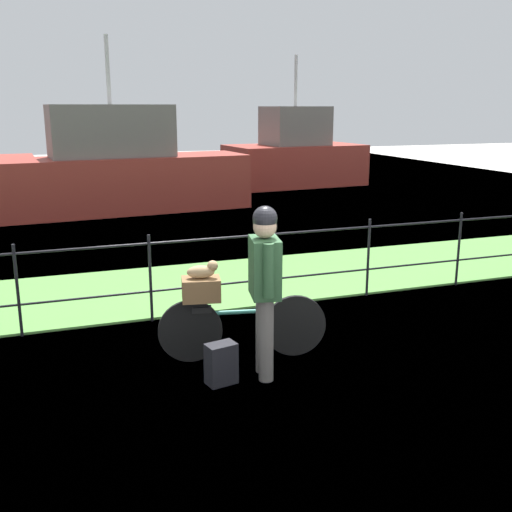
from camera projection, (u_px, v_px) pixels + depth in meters
ground_plane at (337, 369)px, 6.01m from camera, size 60.00×60.00×0.00m
grass_strip at (237, 281)px, 8.97m from camera, size 27.00×2.40×0.03m
harbor_water at (141, 199)px, 17.09m from camera, size 30.00×30.00×0.00m
iron_fence at (266, 261)px, 7.71m from camera, size 18.04×0.04×1.08m
bicycle_main at (241, 327)px, 6.19m from camera, size 1.73×0.39×0.66m
wooden_crate at (201, 289)px, 6.03m from camera, size 0.43×0.34×0.23m
terrier_dog at (203, 271)px, 5.99m from camera, size 0.32×0.19×0.18m
cyclist_person at (265, 277)px, 5.63m from camera, size 0.33×0.53×1.68m
backpack_on_paving at (221, 364)px, 5.66m from camera, size 0.31×0.23×0.40m
moored_boat_near at (114, 173)px, 14.80m from camera, size 6.80×2.39×4.21m
moored_boat_far at (295, 156)px, 19.89m from camera, size 4.58×2.67×4.17m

